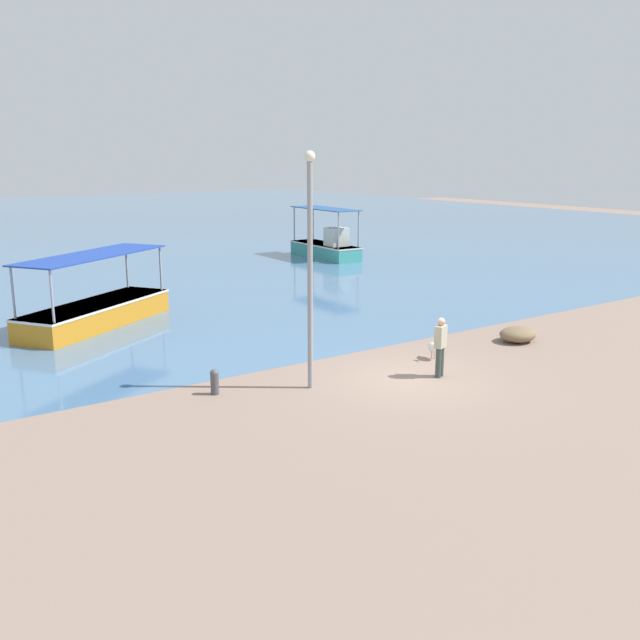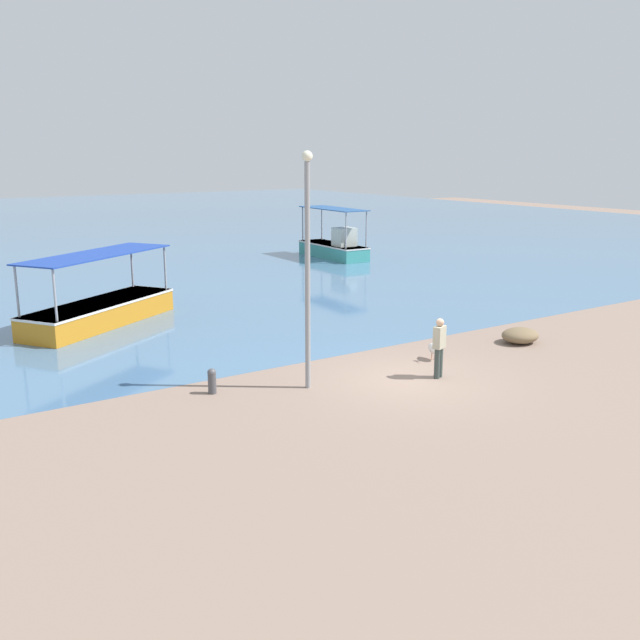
% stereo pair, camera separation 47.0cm
% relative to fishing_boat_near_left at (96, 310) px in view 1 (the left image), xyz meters
% --- Properties ---
extents(ground, '(120.00, 120.00, 0.00)m').
position_rel_fishing_boat_near_left_xyz_m(ground, '(5.11, -11.17, -0.57)').
color(ground, gray).
extents(harbor_water, '(110.00, 90.00, 0.00)m').
position_rel_fishing_boat_near_left_xyz_m(harbor_water, '(5.11, 36.83, -0.57)').
color(harbor_water, teal).
rests_on(harbor_water, ground).
extents(fishing_boat_near_left, '(6.47, 5.14, 2.60)m').
position_rel_fishing_boat_near_left_xyz_m(fishing_boat_near_left, '(0.00, 0.00, 0.00)').
color(fishing_boat_near_left, orange).
rests_on(fishing_boat_near_left, harbor_water).
extents(fishing_boat_outer, '(1.90, 5.37, 2.93)m').
position_rel_fishing_boat_near_left_xyz_m(fishing_boat_outer, '(16.80, 9.23, 0.11)').
color(fishing_boat_outer, teal).
rests_on(fishing_boat_outer, harbor_water).
extents(pelican, '(0.44, 0.79, 0.80)m').
position_rel_fishing_boat_near_left_xyz_m(pelican, '(6.99, -10.11, -0.20)').
color(pelican, '#E0997A').
rests_on(pelican, ground).
extents(lamp_post, '(0.28, 0.28, 6.16)m').
position_rel_fishing_boat_near_left_xyz_m(lamp_post, '(2.41, -10.20, 2.87)').
color(lamp_post, gray).
rests_on(lamp_post, ground).
extents(mooring_bollard, '(0.23, 0.23, 0.68)m').
position_rel_fishing_boat_near_left_xyz_m(mooring_bollard, '(0.08, -9.22, -0.21)').
color(mooring_bollard, '#47474C').
rests_on(mooring_bollard, ground).
extents(fisherman_standing, '(0.45, 0.35, 1.69)m').
position_rel_fishing_boat_near_left_xyz_m(fisherman_standing, '(5.90, -11.48, 0.33)').
color(fisherman_standing, '#35403E').
rests_on(fisherman_standing, ground).
extents(net_pile, '(1.30, 1.10, 0.50)m').
position_rel_fishing_boat_near_left_xyz_m(net_pile, '(10.71, -10.21, -0.32)').
color(net_pile, '#776245').
rests_on(net_pile, ground).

